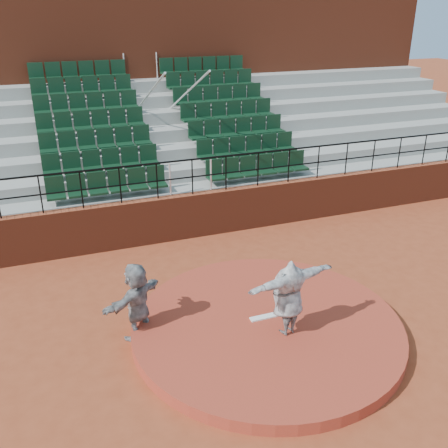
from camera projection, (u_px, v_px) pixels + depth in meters
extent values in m
plane|color=#943E21|center=(267.00, 332.00, 10.28)|extent=(90.00, 90.00, 0.00)
cylinder|color=#A53825|center=(267.00, 327.00, 10.23)|extent=(5.50, 5.50, 0.25)
cube|color=white|center=(264.00, 317.00, 10.30)|extent=(0.60, 0.15, 0.03)
cube|color=maroon|center=(193.00, 215.00, 14.30)|extent=(24.00, 0.30, 1.30)
cylinder|color=black|center=(192.00, 160.00, 13.64)|extent=(24.00, 0.05, 0.05)
cylinder|color=black|center=(192.00, 177.00, 13.84)|extent=(24.00, 0.04, 0.04)
cylinder|color=black|center=(41.00, 195.00, 12.55)|extent=(0.04, 0.04, 1.00)
cylinder|color=black|center=(81.00, 190.00, 12.87)|extent=(0.04, 0.04, 1.00)
cylinder|color=black|center=(120.00, 185.00, 13.20)|extent=(0.04, 0.04, 1.00)
cylinder|color=black|center=(157.00, 181.00, 13.52)|extent=(0.04, 0.04, 1.00)
cylinder|color=black|center=(192.00, 177.00, 13.84)|extent=(0.04, 0.04, 1.00)
cylinder|color=black|center=(226.00, 173.00, 14.16)|extent=(0.04, 0.04, 1.00)
cylinder|color=black|center=(258.00, 169.00, 14.48)|extent=(0.04, 0.04, 1.00)
cylinder|color=black|center=(289.00, 166.00, 14.81)|extent=(0.04, 0.04, 1.00)
cylinder|color=black|center=(318.00, 162.00, 15.13)|extent=(0.04, 0.04, 1.00)
cylinder|color=black|center=(346.00, 159.00, 15.45)|extent=(0.04, 0.04, 1.00)
cylinder|color=black|center=(373.00, 156.00, 15.77)|extent=(0.04, 0.04, 1.00)
cylinder|color=black|center=(399.00, 153.00, 16.10)|extent=(0.04, 0.04, 1.00)
cylinder|color=black|center=(424.00, 150.00, 16.42)|extent=(0.04, 0.04, 1.00)
cylinder|color=black|center=(448.00, 147.00, 16.74)|extent=(0.04, 0.04, 1.00)
cube|color=gray|center=(188.00, 208.00, 14.80)|extent=(24.00, 0.85, 1.30)
cube|color=black|center=(108.00, 185.00, 13.67)|extent=(3.30, 0.48, 0.72)
cube|color=black|center=(258.00, 167.00, 15.12)|extent=(3.30, 0.48, 0.72)
cube|color=gray|center=(179.00, 193.00, 15.44)|extent=(24.00, 0.85, 1.70)
cube|color=black|center=(102.00, 162.00, 14.24)|extent=(3.30, 0.48, 0.72)
cube|color=black|center=(247.00, 148.00, 15.69)|extent=(3.30, 0.48, 0.72)
cube|color=gray|center=(172.00, 178.00, 16.09)|extent=(24.00, 0.85, 2.10)
cube|color=black|center=(97.00, 141.00, 14.81)|extent=(3.30, 0.48, 0.72)
cube|color=black|center=(237.00, 129.00, 16.26)|extent=(3.30, 0.48, 0.72)
cube|color=gray|center=(165.00, 165.00, 16.74)|extent=(24.00, 0.85, 2.50)
cube|color=black|center=(92.00, 122.00, 15.37)|extent=(3.30, 0.48, 0.72)
cube|color=black|center=(228.00, 112.00, 16.82)|extent=(3.30, 0.48, 0.72)
cube|color=gray|center=(159.00, 153.00, 17.39)|extent=(24.00, 0.85, 2.90)
cube|color=black|center=(87.00, 104.00, 15.94)|extent=(3.30, 0.48, 0.72)
cube|color=black|center=(219.00, 96.00, 17.39)|extent=(3.30, 0.48, 0.72)
cube|color=gray|center=(153.00, 141.00, 18.03)|extent=(24.00, 0.85, 3.30)
cube|color=black|center=(83.00, 88.00, 16.51)|extent=(3.30, 0.48, 0.72)
cube|color=black|center=(211.00, 81.00, 17.96)|extent=(3.30, 0.48, 0.72)
cube|color=gray|center=(147.00, 131.00, 18.68)|extent=(24.00, 0.85, 3.70)
cube|color=black|center=(79.00, 72.00, 17.07)|extent=(3.30, 0.48, 0.72)
cube|color=black|center=(203.00, 67.00, 18.53)|extent=(3.30, 0.48, 0.72)
cylinder|color=silver|center=(143.00, 101.00, 15.68)|extent=(0.06, 5.97, 2.46)
cylinder|color=silver|center=(180.00, 99.00, 16.07)|extent=(0.06, 5.97, 2.46)
cube|color=maroon|center=(134.00, 78.00, 19.65)|extent=(24.00, 3.00, 7.10)
imported|color=black|center=(288.00, 297.00, 9.55)|extent=(2.02, 0.89, 1.59)
imported|color=black|center=(137.00, 301.00, 9.86)|extent=(1.51, 1.27, 1.63)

